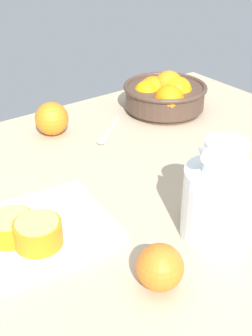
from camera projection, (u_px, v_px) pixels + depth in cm
name	position (u px, v px, depth cm)	size (l,w,h in cm)	color
ground_plane	(141.00, 205.00, 85.11)	(120.39, 97.89, 3.00)	tan
fruit_bowl	(164.00, 94.00, 118.12)	(22.13, 22.13, 10.71)	#473328
juice_pitcher	(220.00, 203.00, 72.51)	(16.25, 12.28, 18.01)	white
cutting_board	(35.00, 231.00, 74.60)	(24.96, 19.64, 1.83)	beige
orange_half_0	(38.00, 233.00, 69.43)	(7.67, 7.67, 4.23)	orange
orange_half_1	(11.00, 227.00, 71.19)	(7.71, 7.71, 3.72)	orange
loose_orange_1	(160.00, 267.00, 63.44)	(6.92, 6.92, 6.92)	orange
loose_orange_4	(53.00, 118.00, 106.66)	(8.02, 8.02, 8.02)	orange
spoon	(106.00, 134.00, 107.56)	(13.71, 11.99, 1.00)	silver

